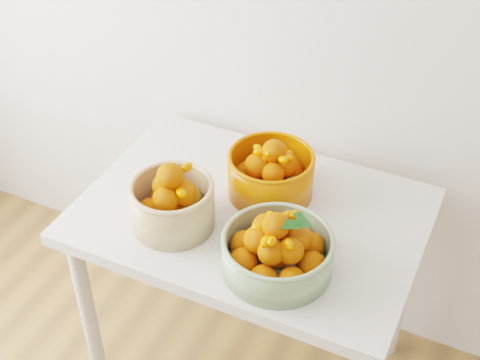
{
  "coord_description": "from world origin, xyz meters",
  "views": [
    {
      "loc": [
        0.32,
        0.24,
        2.05
      ],
      "look_at": [
        -0.28,
        1.52,
        0.92
      ],
      "focal_mm": 50.0,
      "sensor_mm": 36.0,
      "label": 1
    }
  ],
  "objects_px": {
    "bowl_orange": "(271,173)",
    "table": "(251,235)",
    "bowl_cream": "(172,203)",
    "bowl_green": "(277,250)"
  },
  "relations": [
    {
      "from": "bowl_orange",
      "to": "table",
      "type": "bearing_deg",
      "value": -98.33
    },
    {
      "from": "bowl_cream",
      "to": "bowl_orange",
      "type": "bearing_deg",
      "value": 52.04
    },
    {
      "from": "table",
      "to": "bowl_orange",
      "type": "distance_m",
      "value": 0.2
    },
    {
      "from": "bowl_green",
      "to": "bowl_orange",
      "type": "bearing_deg",
      "value": 116.47
    },
    {
      "from": "table",
      "to": "bowl_green",
      "type": "bearing_deg",
      "value": -49.22
    },
    {
      "from": "bowl_green",
      "to": "bowl_orange",
      "type": "height_order",
      "value": "bowl_green"
    },
    {
      "from": "table",
      "to": "bowl_green",
      "type": "distance_m",
      "value": 0.29
    },
    {
      "from": "bowl_green",
      "to": "bowl_orange",
      "type": "xyz_separation_m",
      "value": [
        -0.14,
        0.28,
        0.01
      ]
    },
    {
      "from": "table",
      "to": "bowl_cream",
      "type": "xyz_separation_m",
      "value": [
        -0.18,
        -0.15,
        0.17
      ]
    },
    {
      "from": "table",
      "to": "bowl_cream",
      "type": "height_order",
      "value": "bowl_cream"
    }
  ]
}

